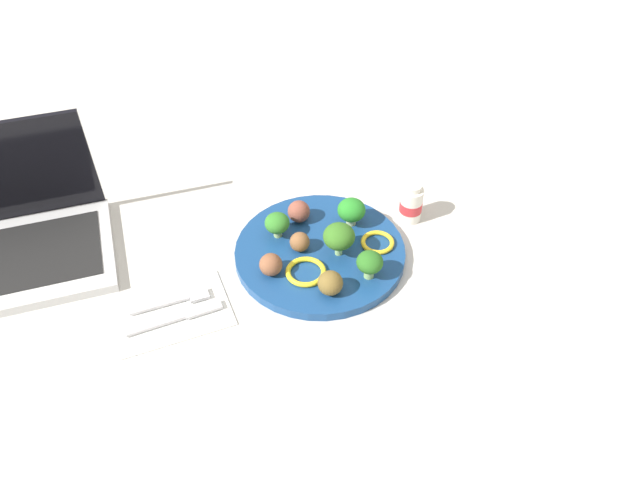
{
  "coord_description": "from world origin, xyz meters",
  "views": [
    {
      "loc": [
        -0.33,
        -0.67,
        0.74
      ],
      "look_at": [
        0.0,
        0.0,
        0.04
      ],
      "focal_mm": 35.45,
      "sensor_mm": 36.0,
      "label": 1
    }
  ],
  "objects_px": {
    "broccoli_floret_near_rim": "(351,210)",
    "meatball_back_left": "(271,265)",
    "plate": "(320,252)",
    "broccoli_floret_front_right": "(370,263)",
    "meatball_near_rim": "(330,283)",
    "fork": "(174,300)",
    "napkin": "(172,312)",
    "laptop": "(6,237)",
    "broccoli_floret_back_right": "(277,223)",
    "meatball_center": "(300,242)",
    "broccoli_floret_center": "(339,237)",
    "knife": "(179,317)",
    "pepper_ring_far_rim": "(306,272)",
    "meatball_front_right": "(299,211)",
    "pepper_ring_mid_right": "(378,242)",
    "yogurt_bottle": "(411,204)"
  },
  "relations": [
    {
      "from": "pepper_ring_mid_right",
      "to": "laptop",
      "type": "distance_m",
      "value": 0.6
    },
    {
      "from": "fork",
      "to": "knife",
      "type": "height_order",
      "value": "same"
    },
    {
      "from": "pepper_ring_far_rim",
      "to": "napkin",
      "type": "height_order",
      "value": "pepper_ring_far_rim"
    },
    {
      "from": "meatball_back_left",
      "to": "meatball_center",
      "type": "bearing_deg",
      "value": 24.15
    },
    {
      "from": "broccoli_floret_center",
      "to": "napkin",
      "type": "distance_m",
      "value": 0.28
    },
    {
      "from": "meatball_center",
      "to": "knife",
      "type": "xyz_separation_m",
      "value": [
        -0.22,
        -0.04,
        -0.02
      ]
    },
    {
      "from": "fork",
      "to": "knife",
      "type": "xyz_separation_m",
      "value": [
        -0.0,
        -0.04,
        -0.0
      ]
    },
    {
      "from": "broccoli_floret_center",
      "to": "meatball_center",
      "type": "xyz_separation_m",
      "value": [
        -0.05,
        0.04,
        -0.02
      ]
    },
    {
      "from": "napkin",
      "to": "knife",
      "type": "distance_m",
      "value": 0.02
    },
    {
      "from": "broccoli_floret_front_right",
      "to": "pepper_ring_mid_right",
      "type": "distance_m",
      "value": 0.08
    },
    {
      "from": "broccoli_floret_back_right",
      "to": "napkin",
      "type": "relative_size",
      "value": 0.26
    },
    {
      "from": "pepper_ring_mid_right",
      "to": "laptop",
      "type": "relative_size",
      "value": 0.16
    },
    {
      "from": "broccoli_floret_back_right",
      "to": "pepper_ring_far_rim",
      "type": "xyz_separation_m",
      "value": [
        0.0,
        -0.1,
        -0.02
      ]
    },
    {
      "from": "broccoli_floret_near_rim",
      "to": "knife",
      "type": "bearing_deg",
      "value": -169.51
    },
    {
      "from": "broccoli_floret_front_right",
      "to": "meatball_front_right",
      "type": "bearing_deg",
      "value": 103.21
    },
    {
      "from": "yogurt_bottle",
      "to": "laptop",
      "type": "distance_m",
      "value": 0.67
    },
    {
      "from": "meatball_front_right",
      "to": "pepper_ring_far_rim",
      "type": "distance_m",
      "value": 0.13
    },
    {
      "from": "knife",
      "to": "meatball_near_rim",
      "type": "bearing_deg",
      "value": -16.0
    },
    {
      "from": "broccoli_floret_back_right",
      "to": "broccoli_floret_center",
      "type": "relative_size",
      "value": 0.77
    },
    {
      "from": "pepper_ring_far_rim",
      "to": "laptop",
      "type": "xyz_separation_m",
      "value": [
        -0.41,
        0.27,
        0.02
      ]
    },
    {
      "from": "meatball_near_rim",
      "to": "fork",
      "type": "distance_m",
      "value": 0.24
    },
    {
      "from": "broccoli_floret_center",
      "to": "meatball_back_left",
      "type": "xyz_separation_m",
      "value": [
        -0.12,
        0.01,
        -0.02
      ]
    },
    {
      "from": "pepper_ring_far_rim",
      "to": "yogurt_bottle",
      "type": "xyz_separation_m",
      "value": [
        0.23,
        0.05,
        0.01
      ]
    },
    {
      "from": "broccoli_floret_back_right",
      "to": "laptop",
      "type": "height_order",
      "value": "laptop"
    },
    {
      "from": "broccoli_floret_center",
      "to": "fork",
      "type": "xyz_separation_m",
      "value": [
        -0.27,
        0.03,
        -0.05
      ]
    },
    {
      "from": "broccoli_floret_center",
      "to": "meatball_near_rim",
      "type": "xyz_separation_m",
      "value": [
        -0.05,
        -0.07,
        -0.02
      ]
    },
    {
      "from": "plate",
      "to": "meatball_back_left",
      "type": "distance_m",
      "value": 0.1
    },
    {
      "from": "pepper_ring_far_rim",
      "to": "knife",
      "type": "relative_size",
      "value": 0.44
    },
    {
      "from": "broccoli_floret_near_rim",
      "to": "meatball_back_left",
      "type": "distance_m",
      "value": 0.17
    },
    {
      "from": "broccoli_floret_center",
      "to": "napkin",
      "type": "height_order",
      "value": "broccoli_floret_center"
    },
    {
      "from": "plate",
      "to": "yogurt_bottle",
      "type": "xyz_separation_m",
      "value": [
        0.18,
        0.01,
        0.03
      ]
    },
    {
      "from": "yogurt_bottle",
      "to": "broccoli_floret_front_right",
      "type": "bearing_deg",
      "value": -144.07
    },
    {
      "from": "meatball_center",
      "to": "knife",
      "type": "relative_size",
      "value": 0.23
    },
    {
      "from": "meatball_center",
      "to": "fork",
      "type": "xyz_separation_m",
      "value": [
        -0.22,
        -0.01,
        -0.02
      ]
    },
    {
      "from": "broccoli_floret_near_rim",
      "to": "meatball_near_rim",
      "type": "bearing_deg",
      "value": -129.96
    },
    {
      "from": "meatball_center",
      "to": "meatball_front_right",
      "type": "relative_size",
      "value": 0.86
    },
    {
      "from": "meatball_front_right",
      "to": "knife",
      "type": "relative_size",
      "value": 0.26
    },
    {
      "from": "plate",
      "to": "broccoli_floret_back_right",
      "type": "relative_size",
      "value": 6.26
    },
    {
      "from": "pepper_ring_far_rim",
      "to": "laptop",
      "type": "bearing_deg",
      "value": 146.44
    },
    {
      "from": "broccoli_floret_front_right",
      "to": "plate",
      "type": "bearing_deg",
      "value": 114.36
    },
    {
      "from": "meatball_center",
      "to": "laptop",
      "type": "bearing_deg",
      "value": 152.91
    },
    {
      "from": "broccoli_floret_center",
      "to": "meatball_front_right",
      "type": "height_order",
      "value": "broccoli_floret_center"
    },
    {
      "from": "napkin",
      "to": "laptop",
      "type": "bearing_deg",
      "value": 129.45
    },
    {
      "from": "pepper_ring_mid_right",
      "to": "yogurt_bottle",
      "type": "relative_size",
      "value": 0.76
    },
    {
      "from": "broccoli_floret_back_right",
      "to": "broccoli_floret_center",
      "type": "xyz_separation_m",
      "value": [
        0.07,
        -0.08,
        0.01
      ]
    },
    {
      "from": "meatball_near_rim",
      "to": "fork",
      "type": "relative_size",
      "value": 0.32
    },
    {
      "from": "plate",
      "to": "broccoli_floret_front_right",
      "type": "bearing_deg",
      "value": -65.64
    },
    {
      "from": "broccoli_floret_center",
      "to": "meatball_back_left",
      "type": "height_order",
      "value": "broccoli_floret_center"
    },
    {
      "from": "napkin",
      "to": "yogurt_bottle",
      "type": "relative_size",
      "value": 2.31
    },
    {
      "from": "broccoli_floret_near_rim",
      "to": "pepper_ring_far_rim",
      "type": "bearing_deg",
      "value": -149.07
    }
  ]
}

